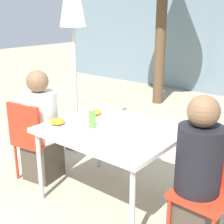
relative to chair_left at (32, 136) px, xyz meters
name	(u,v)px	position (x,y,z in m)	size (l,w,h in m)	color
ground_plane	(112,198)	(0.87, 0.22, -0.50)	(24.00, 24.00, 0.00)	tan
dining_table	(112,134)	(0.87, 0.22, 0.17)	(1.17, 0.95, 0.72)	white
chair_left	(32,136)	(0.00, 0.00, 0.00)	(0.46, 0.46, 0.85)	red
person_left	(41,130)	(0.04, 0.09, 0.05)	(0.37, 0.37, 1.16)	#473D33
chair_right	(208,181)	(1.76, 0.27, 0.00)	(0.41, 0.41, 0.85)	red
person_right	(197,175)	(1.71, 0.19, 0.06)	(0.34, 0.34, 1.17)	#473D33
closed_umbrella	(72,3)	(-0.27, 0.91, 1.31)	(0.36, 0.36, 2.40)	#333333
plate_0	(94,114)	(0.53, 0.38, 0.25)	(0.25, 0.25, 0.07)	white
plate_1	(58,123)	(0.45, -0.04, 0.25)	(0.25, 0.25, 0.07)	white
bottle	(92,118)	(0.73, 0.12, 0.31)	(0.06, 0.06, 0.18)	#51A338
drinking_cup	(145,113)	(0.96, 0.62, 0.28)	(0.07, 0.07, 0.11)	silver
salad_bowl	(162,129)	(1.26, 0.43, 0.25)	(0.17, 0.17, 0.05)	white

